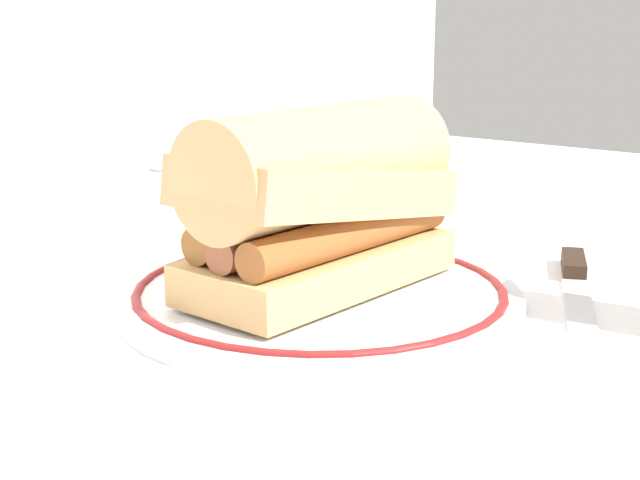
% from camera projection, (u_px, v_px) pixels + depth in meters
% --- Properties ---
extents(ground_plane, '(1.50, 1.50, 0.00)m').
position_uv_depth(ground_plane, '(347.00, 310.00, 0.60)').
color(ground_plane, white).
extents(plate, '(0.26, 0.26, 0.01)m').
position_uv_depth(plate, '(320.00, 296.00, 0.60)').
color(plate, white).
rests_on(plate, ground_plane).
extents(sausage_sandwich, '(0.19, 0.10, 0.12)m').
position_uv_depth(sausage_sandwich, '(320.00, 197.00, 0.58)').
color(sausage_sandwich, tan).
rests_on(sausage_sandwich, plate).
extents(salt_shaker, '(0.03, 0.03, 0.08)m').
position_uv_depth(salt_shaker, '(165.00, 188.00, 0.79)').
color(salt_shaker, white).
rests_on(salt_shaker, ground_plane).
extents(butter_knife, '(0.16, 0.08, 0.01)m').
position_uv_depth(butter_knife, '(576.00, 282.00, 0.64)').
color(butter_knife, silver).
rests_on(butter_knife, ground_plane).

